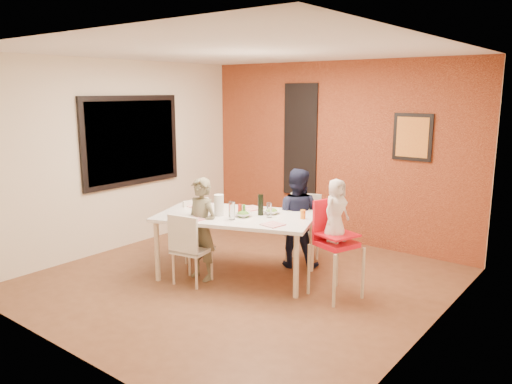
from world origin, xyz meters
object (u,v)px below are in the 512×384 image
Objects in this scene: high_chair at (334,239)px; child_near at (201,229)px; dining_table at (236,220)px; paper_towel_roll at (219,205)px; chair_left at (192,226)px; wine_bottle at (261,205)px; chair_far at (304,224)px; child_far at (296,218)px; toddler at (336,210)px; chair_near at (188,246)px.

child_near is (-1.51, -0.54, -0.03)m from high_chair.
paper_towel_roll is at bearing -130.29° from dining_table.
dining_table is 2.47× the size of chair_left.
wine_bottle is 1.00× the size of paper_towel_roll.
dining_table is at bearing 94.84° from chair_left.
wine_bottle is at bearing -117.66° from chair_far.
dining_table is 1.64× the size of child_far.
dining_table is at bearing 118.37° from high_chair.
dining_table is 0.44m from child_near.
child_near reaches higher than wine_bottle.
high_chair is (1.23, 0.21, -0.06)m from dining_table.
child_near reaches higher than dining_table.
chair_far is 1.05× the size of chair_left.
child_far is 1.08m from paper_towel_roll.
wine_bottle is (-0.13, -0.59, 0.26)m from child_far.
dining_table is at bearing 109.86° from toddler.
toddler reaches higher than chair_left.
wine_bottle is (-0.10, -0.83, 0.41)m from chair_far.
wine_bottle is (0.52, 0.50, 0.29)m from child_near.
chair_left is 0.87m from paper_towel_roll.
dining_table is 0.36m from wine_bottle.
child_far is 5.02× the size of wine_bottle.
chair_left is at bearing 111.97° from high_chair.
chair_far is at bearing -121.38° from chair_near.
toddler is (1.52, 0.76, 0.51)m from chair_near.
wine_bottle reaches higher than chair_near.
chair_far is 0.72× the size of child_near.
paper_towel_roll is at bearing 123.82° from high_chair.
wine_bottle reaches higher than dining_table.
chair_near is at bearing -106.88° from paper_towel_roll.
dining_table is 0.66m from chair_near.
child_near is (-0.01, 0.24, 0.14)m from chair_near.
chair_left is 0.69× the size of child_near.
child_far is (0.03, -0.24, 0.14)m from chair_far.
toddler is 1.44m from paper_towel_roll.
chair_far is at bearing 67.15° from high_chair.
high_chair is at bearing -62.11° from chair_far.
chair_far is at bearing 70.54° from dining_table.
chair_near is 1.78m from toddler.
chair_far is 1.51m from chair_left.
toddler is (1.26, 0.20, 0.28)m from dining_table.
toddler reaches higher than wine_bottle.
child_far is at bearing 61.42° from child_near.
child_near reaches higher than chair_left.
child_far is at bearing 68.62° from toddler.
paper_towel_roll is (0.72, -0.25, 0.43)m from chair_left.
paper_towel_roll reaches higher than chair_far.
chair_far is 3.51× the size of paper_towel_roll.
child_near is at bearing -136.37° from wine_bottle.
chair_far is at bearing -103.60° from child_far.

